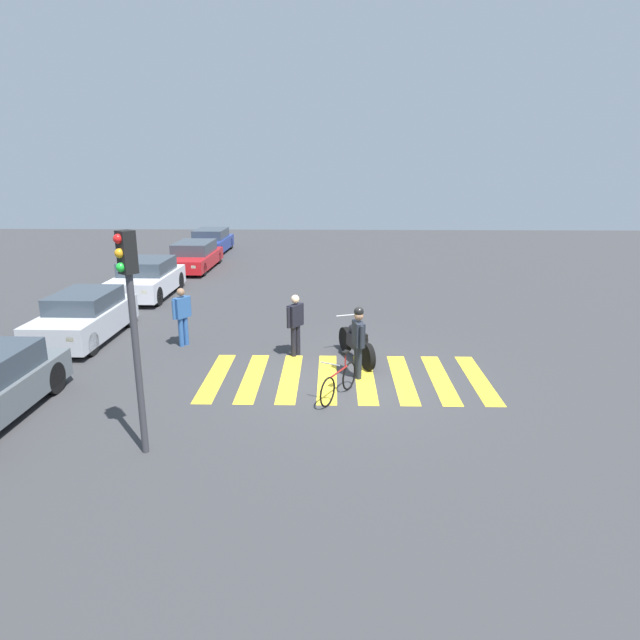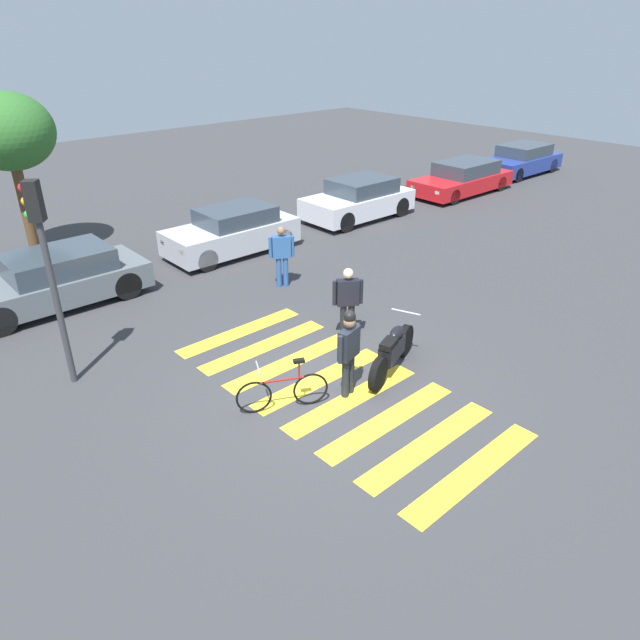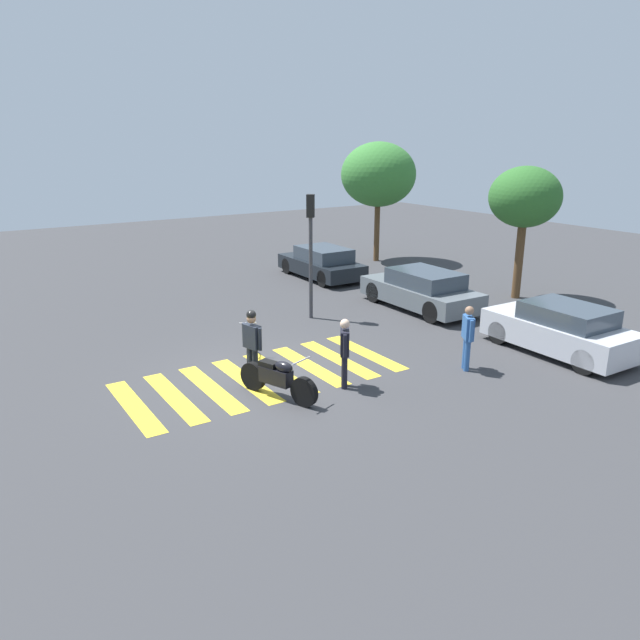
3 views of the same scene
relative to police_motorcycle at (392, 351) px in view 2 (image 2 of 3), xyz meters
The scene contains 14 objects.
ground_plane 1.40m from the police_motorcycle, 167.26° to the left, with size 60.00×60.00×0.00m, color #38383A.
police_motorcycle is the anchor object (origin of this frame).
leaning_bicycle 2.47m from the police_motorcycle, 168.86° to the left, with size 1.52×0.82×0.99m.
officer_on_foot 1.71m from the police_motorcycle, 78.65° to the left, with size 0.57×0.43×1.67m.
officer_by_motorcycle 1.35m from the police_motorcycle, behind, with size 0.65×0.30×1.76m.
pedestrian_bystander 4.96m from the police_motorcycle, 77.32° to the left, with size 0.58×0.42×1.66m.
crosswalk_stripes 1.40m from the police_motorcycle, 167.26° to the left, with size 3.14×6.75×0.01m.
car_grey_coupe 8.56m from the police_motorcycle, 116.03° to the left, with size 4.46×1.91×1.36m.
car_silver_sedan 7.99m from the police_motorcycle, 78.48° to the left, with size 4.05×1.80×1.38m.
car_white_van 10.41m from the police_motorcycle, 47.99° to the left, with size 4.09×1.95×1.41m.
car_red_convertible 14.59m from the police_motorcycle, 30.01° to the left, with size 4.72×1.95×1.29m.
car_blue_hatchback 19.10m from the police_motorcycle, 23.24° to the left, with size 4.36×1.93×1.32m.
traffic_light_pole 6.68m from the police_motorcycle, 140.96° to the left, with size 0.35×0.34×3.95m.
street_tree_mid 12.40m from the police_motorcycle, 104.42° to the left, with size 2.49×2.49×4.70m.
Camera 2 is at (-6.55, -6.74, 6.28)m, focal length 32.72 mm.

